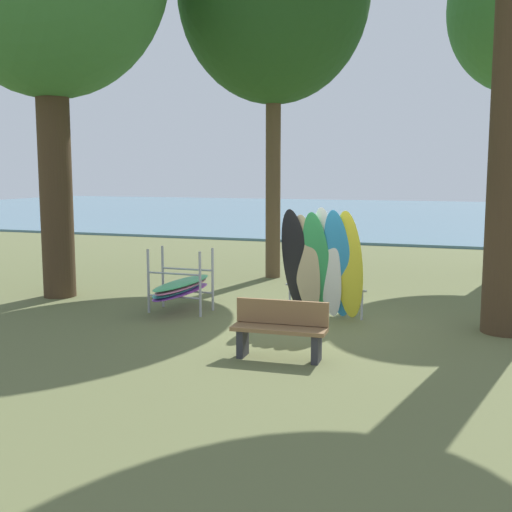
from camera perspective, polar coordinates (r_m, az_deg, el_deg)
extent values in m
plane|color=#60663D|center=(11.52, 4.58, -6.24)|extent=(80.00, 80.00, 0.00)
cube|color=slate|center=(41.97, 15.43, 3.60)|extent=(80.00, 36.00, 0.10)
cylinder|color=#42301E|center=(14.57, -17.48, 7.45)|extent=(0.70, 0.70, 5.61)
cylinder|color=brown|center=(16.49, 1.54, 7.85)|extent=(0.38, 0.38, 5.66)
ellipsoid|color=black|center=(12.04, 3.60, -0.59)|extent=(0.58, 0.83, 2.07)
ellipsoid|color=#C6B289|center=(11.99, 4.51, -0.89)|extent=(0.61, 0.70, 1.97)
ellipsoid|color=#339E56|center=(11.92, 5.44, -0.81)|extent=(0.57, 0.78, 2.03)
ellipsoid|color=white|center=(11.86, 6.38, -0.66)|extent=(0.65, 0.73, 2.11)
ellipsoid|color=#2D8ED1|center=(11.81, 7.32, -0.80)|extent=(0.59, 0.78, 2.07)
ellipsoid|color=yellow|center=(11.76, 8.28, -0.88)|extent=(0.57, 0.69, 2.06)
cylinder|color=#9EA0A5|center=(12.55, 3.03, -3.79)|extent=(0.04, 0.04, 0.55)
cylinder|color=#9EA0A5|center=(12.05, 9.42, -4.36)|extent=(0.04, 0.04, 0.55)
cylinder|color=#9EA0A5|center=(12.23, 6.18, -2.82)|extent=(1.61, 0.25, 0.04)
cylinder|color=#9EA0A5|center=(12.61, -9.57, -2.22)|extent=(0.05, 0.05, 1.25)
cylinder|color=#9EA0A5|center=(12.12, -5.00, -2.54)|extent=(0.05, 0.05, 1.25)
cylinder|color=#9EA0A5|center=(13.13, -8.31, -1.81)|extent=(0.05, 0.05, 1.25)
cylinder|color=#9EA0A5|center=(12.66, -3.89, -2.09)|extent=(0.05, 0.05, 1.25)
cylinder|color=#9EA0A5|center=(12.40, -7.31, -3.63)|extent=(1.10, 0.04, 0.04)
cylinder|color=#9EA0A5|center=(12.32, -7.35, -1.58)|extent=(1.10, 0.04, 0.04)
cylinder|color=#9EA0A5|center=(12.93, -6.12, -3.15)|extent=(1.10, 0.04, 0.04)
cylinder|color=#9EA0A5|center=(12.86, -6.15, -1.18)|extent=(1.10, 0.04, 0.04)
ellipsoid|color=purple|center=(12.65, -6.66, -3.18)|extent=(0.57, 2.12, 0.06)
ellipsoid|color=#38B2AD|center=(12.67, -6.90, -2.89)|extent=(0.57, 2.12, 0.06)
ellipsoid|color=pink|center=(12.62, -6.61, -2.65)|extent=(0.51, 2.10, 0.06)
ellipsoid|color=#339E56|center=(12.61, -6.61, -2.38)|extent=(0.58, 2.12, 0.06)
cube|color=#2D2D33|center=(9.62, -1.20, -7.70)|extent=(0.12, 0.32, 0.42)
cube|color=#2D2D33|center=(9.36, 5.42, -8.18)|extent=(0.12, 0.32, 0.42)
cube|color=olive|center=(9.41, 2.07, -6.54)|extent=(1.42, 0.47, 0.06)
cube|color=olive|center=(9.53, 2.34, -5.01)|extent=(1.40, 0.13, 0.36)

